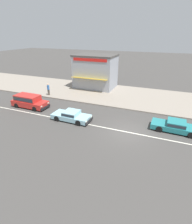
{
  "coord_description": "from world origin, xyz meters",
  "views": [
    {
      "loc": [
        2.69,
        -14.53,
        8.68
      ],
      "look_at": [
        -3.82,
        1.56,
        0.8
      ],
      "focal_mm": 28.0,
      "sensor_mm": 36.0,
      "label": 1
    }
  ],
  "objects_px": {
    "sedan_teal_1": "(176,126)",
    "sedan_pale_blue_2": "(71,116)",
    "pedestrian_near_clock": "(48,88)",
    "minivan_red_4": "(29,101)",
    "shopfront_mid_block": "(96,71)"
  },
  "relations": [
    {
      "from": "sedan_teal_1",
      "to": "sedan_pale_blue_2",
      "type": "relative_size",
      "value": 1.06
    },
    {
      "from": "minivan_red_4",
      "to": "shopfront_mid_block",
      "type": "xyz_separation_m",
      "value": [
        4.6,
        11.17,
        1.99
      ]
    },
    {
      "from": "sedan_teal_1",
      "to": "shopfront_mid_block",
      "type": "distance_m",
      "value": 16.78
    },
    {
      "from": "sedan_pale_blue_2",
      "to": "shopfront_mid_block",
      "type": "xyz_separation_m",
      "value": [
        -2.26,
        12.46,
        2.3
      ]
    },
    {
      "from": "sedan_pale_blue_2",
      "to": "minivan_red_4",
      "type": "distance_m",
      "value": 6.99
    },
    {
      "from": "sedan_teal_1",
      "to": "shopfront_mid_block",
      "type": "xyz_separation_m",
      "value": [
        -12.69,
        10.73,
        2.3
      ]
    },
    {
      "from": "minivan_red_4",
      "to": "shopfront_mid_block",
      "type": "height_order",
      "value": "shopfront_mid_block"
    },
    {
      "from": "sedan_pale_blue_2",
      "to": "pedestrian_near_clock",
      "type": "height_order",
      "value": "pedestrian_near_clock"
    },
    {
      "from": "sedan_teal_1",
      "to": "pedestrian_near_clock",
      "type": "xyz_separation_m",
      "value": [
        -17.56,
        4.06,
        0.62
      ]
    },
    {
      "from": "minivan_red_4",
      "to": "sedan_pale_blue_2",
      "type": "bearing_deg",
      "value": -10.67
    },
    {
      "from": "sedan_pale_blue_2",
      "to": "pedestrian_near_clock",
      "type": "relative_size",
      "value": 2.51
    },
    {
      "from": "sedan_pale_blue_2",
      "to": "minivan_red_4",
      "type": "height_order",
      "value": "minivan_red_4"
    },
    {
      "from": "sedan_teal_1",
      "to": "minivan_red_4",
      "type": "relative_size",
      "value": 0.97
    },
    {
      "from": "sedan_teal_1",
      "to": "minivan_red_4",
      "type": "xyz_separation_m",
      "value": [
        -17.29,
        -0.44,
        0.31
      ]
    },
    {
      "from": "sedan_teal_1",
      "to": "sedan_pale_blue_2",
      "type": "height_order",
      "value": "same"
    }
  ]
}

